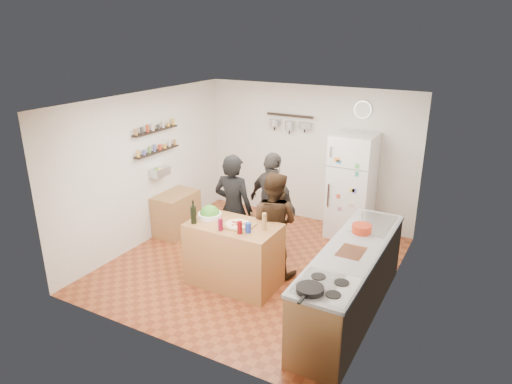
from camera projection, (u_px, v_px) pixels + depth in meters
The scene contains 26 objects.
room_shell at pixel (265, 180), 6.94m from camera, with size 4.20×4.20×4.20m.
prep_island at pixel (234, 254), 6.37m from camera, with size 1.25×0.72×0.91m, color #9E693A.
pizza_board at pixel (238, 226), 6.16m from camera, with size 0.42×0.34×0.02m, color olive.
pizza at pixel (238, 224), 6.15m from camera, with size 0.34×0.34×0.02m, color #D3BD8B.
salad_bowl at pixel (210, 215), 6.43m from camera, with size 0.33×0.33×0.07m, color silver.
wine_bottle at pixel (194, 215), 6.21m from camera, with size 0.08×0.08×0.24m, color black.
wine_glass_near at pixel (221, 225), 6.01m from camera, with size 0.07×0.07×0.16m, color maroon.
wine_glass_far at pixel (240, 228), 5.92m from camera, with size 0.07×0.07×0.16m, color #5D080C.
pepper_mill at pixel (264, 223), 6.02m from camera, with size 0.06×0.06×0.20m, color olive.
salt_canister at pixel (248, 228), 5.95m from camera, with size 0.08×0.08×0.13m, color navy.
person_left at pixel (233, 209), 6.89m from camera, with size 0.62×0.41×1.71m, color black.
person_center at pixel (273, 224), 6.55m from camera, with size 0.76×0.59×1.56m, color black.
person_back at pixel (272, 204), 7.15m from camera, with size 0.97×0.41×1.66m, color #302D2B.
counter_run at pixel (351, 283), 5.67m from camera, with size 0.63×2.63×0.90m, color #9E7042.
stove_top at pixel (326, 286), 4.73m from camera, with size 0.60×0.62×0.02m, color white.
skillet at pixel (310, 289), 4.61m from camera, with size 0.29×0.29×0.05m, color black.
sink at pixel (372, 224), 6.21m from camera, with size 0.50×0.80×0.03m, color silver.
cutting_board at pixel (351, 252), 5.44m from camera, with size 0.30×0.40×0.02m, color brown.
red_bowl at pixel (362, 229), 5.93m from camera, with size 0.26×0.26×0.11m, color #AE2D13.
fridge at pixel (351, 186), 7.75m from camera, with size 0.70×0.68×1.80m, color white.
wall_clock at pixel (363, 110), 7.60m from camera, with size 0.30×0.30×0.03m, color silver.
spice_shelf_lower at pixel (157, 151), 7.57m from camera, with size 0.12×1.00×0.03m, color black.
spice_shelf_upper at pixel (156, 131), 7.45m from camera, with size 0.12×1.00×0.03m, color black.
produce_basket at pixel (160, 172), 7.67m from camera, with size 0.18×0.35×0.14m, color silver.
side_table at pixel (177, 213), 8.01m from camera, with size 0.50×0.80×0.73m, color #A87746.
pot_rack at pixel (290, 115), 8.19m from camera, with size 0.90×0.04×0.04m, color black.
Camera 1 is at (3.04, -5.45, 3.44)m, focal length 32.00 mm.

